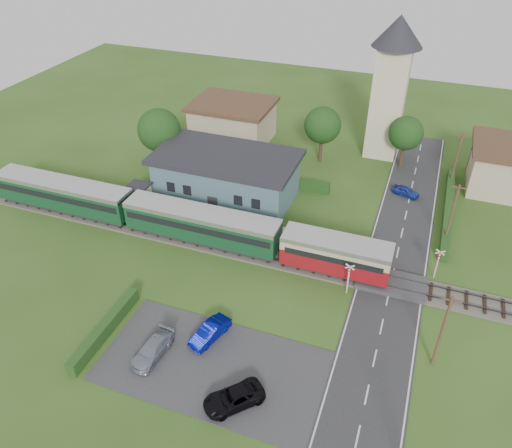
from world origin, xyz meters
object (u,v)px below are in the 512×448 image
(train, at_px, (173,218))
(crossing_signal_far, at_px, (438,260))
(house_west, at_px, (233,121))
(car_on_road, at_px, (406,191))
(car_park_dark, at_px, (234,398))
(equipment_hut, at_px, (139,195))
(church_tower, at_px, (392,78))
(car_park_blue, at_px, (210,332))
(pedestrian_near, at_px, (277,232))
(car_park_silver, at_px, (152,349))
(pedestrian_far, at_px, (164,206))
(crossing_signal_near, at_px, (349,274))
(station_building, at_px, (227,176))
(house_east, at_px, (508,167))

(train, xyz_separation_m, crossing_signal_far, (25.68, 2.39, -0.04))
(house_west, bearing_deg, car_on_road, -15.60)
(car_on_road, bearing_deg, car_park_dark, -175.07)
(equipment_hut, relative_size, church_tower, 0.14)
(car_park_blue, bearing_deg, car_on_road, 83.09)
(pedestrian_near, bearing_deg, house_west, -33.52)
(train, distance_m, car_on_road, 26.97)
(train, distance_m, car_park_silver, 15.83)
(crossing_signal_far, height_order, pedestrian_far, crossing_signal_far)
(crossing_signal_far, height_order, car_park_dark, crossing_signal_far)
(pedestrian_near, bearing_deg, car_park_blue, 109.65)
(crossing_signal_near, height_order, pedestrian_near, crossing_signal_near)
(station_building, height_order, crossing_signal_far, station_building)
(house_east, bearing_deg, car_park_silver, -125.63)
(house_west, bearing_deg, house_east, -1.64)
(house_west, relative_size, car_park_blue, 2.74)
(crossing_signal_near, relative_size, car_park_dark, 0.75)
(crossing_signal_near, bearing_deg, car_park_dark, -109.98)
(crossing_signal_far, relative_size, pedestrian_far, 2.07)
(train, height_order, house_east, house_east)
(crossing_signal_near, xyz_separation_m, pedestrian_near, (-8.21, 4.81, -0.81))
(church_tower, bearing_deg, house_west, -171.47)
(house_east, xyz_separation_m, pedestrian_near, (-21.81, -19.59, -1.47))
(pedestrian_near, bearing_deg, train, 37.03)
(pedestrian_far, bearing_deg, crossing_signal_near, -98.89)
(crossing_signal_near, bearing_deg, house_east, 60.87)
(train, bearing_deg, crossing_signal_near, -7.42)
(car_park_blue, relative_size, pedestrian_near, 2.25)
(equipment_hut, xyz_separation_m, pedestrian_far, (3.19, -0.40, -0.51))
(crossing_signal_far, xyz_separation_m, pedestrian_near, (-15.41, 0.01, -0.81))
(car_park_dark, bearing_deg, car_park_silver, -150.27)
(crossing_signal_far, distance_m, pedestrian_far, 28.43)
(station_building, bearing_deg, house_west, 109.65)
(church_tower, height_order, pedestrian_far, church_tower)
(station_building, bearing_deg, pedestrian_near, -38.81)
(house_west, relative_size, pedestrian_far, 6.82)
(car_park_blue, distance_m, car_park_silver, 4.67)
(station_building, distance_m, pedestrian_near, 10.60)
(equipment_hut, relative_size, car_park_blue, 0.65)
(car_park_dark, bearing_deg, car_park_blue, 172.89)
(station_building, height_order, church_tower, church_tower)
(crossing_signal_far, relative_size, car_park_dark, 0.75)
(house_east, bearing_deg, car_on_road, -151.09)
(car_park_dark, bearing_deg, car_on_road, 119.46)
(equipment_hut, xyz_separation_m, house_east, (38.00, 18.80, 1.05))
(church_tower, distance_m, pedestrian_far, 31.80)
(crossing_signal_near, distance_m, car_park_silver, 17.68)
(station_building, height_order, crossing_signal_near, station_building)
(church_tower, relative_size, house_west, 1.63)
(train, distance_m, car_park_blue, 14.83)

